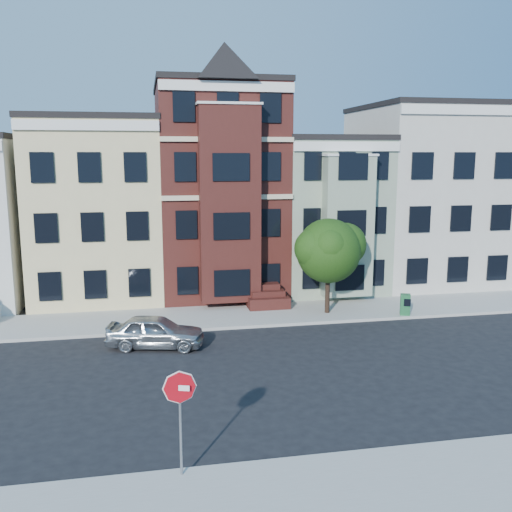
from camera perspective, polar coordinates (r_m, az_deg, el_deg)
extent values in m
plane|color=black|center=(21.94, 1.19, -11.96)|extent=(120.00, 120.00, 0.00)
cube|color=#9E9B93|center=(29.35, -2.12, -6.02)|extent=(60.00, 4.00, 0.15)
cube|color=#9E9B93|center=(15.05, 8.17, -22.97)|extent=(60.00, 4.00, 0.15)
cube|color=beige|center=(34.61, -15.44, 4.42)|extent=(7.00, 9.00, 10.00)
cube|color=#3D1712|center=(34.69, -3.85, 6.44)|extent=(7.00, 9.00, 12.00)
cube|color=gray|center=(36.20, 6.46, 4.17)|extent=(6.00, 9.00, 9.00)
cube|color=beige|center=(38.79, 16.46, 5.70)|extent=(8.00, 9.00, 11.00)
imported|color=#AFB3B8|center=(25.16, -10.02, -7.45)|extent=(4.44, 2.57, 1.42)
cube|color=#206035|center=(30.12, 14.69, -4.72)|extent=(0.61, 0.58, 1.08)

